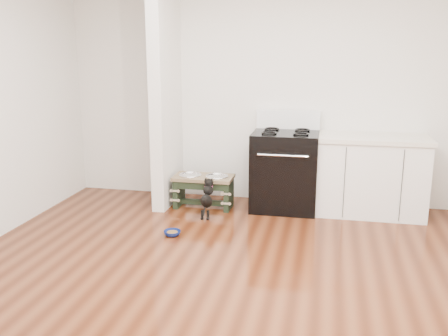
{
  "coord_description": "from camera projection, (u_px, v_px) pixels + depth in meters",
  "views": [
    {
      "loc": [
        0.73,
        -3.57,
        1.89
      ],
      "look_at": [
        -0.37,
        1.61,
        0.59
      ],
      "focal_mm": 40.0,
      "sensor_mm": 36.0,
      "label": 1
    }
  ],
  "objects": [
    {
      "name": "floor_bowl",
      "position": [
        172.0,
        233.0,
        5.1
      ],
      "size": [
        0.22,
        0.22,
        0.05
      ],
      "rotation": [
        0.0,
        0.0,
        -0.35
      ],
      "color": "navy",
      "rests_on": "ground"
    },
    {
      "name": "dog_feeder",
      "position": [
        203.0,
        185.0,
        5.96
      ],
      "size": [
        0.7,
        0.38,
        0.4
      ],
      "color": "black",
      "rests_on": "ground"
    },
    {
      "name": "partition_wall",
      "position": [
        166.0,
        93.0,
        5.9
      ],
      "size": [
        0.15,
        0.8,
        2.7
      ],
      "primitive_type": "cube",
      "color": "silver",
      "rests_on": "ground"
    },
    {
      "name": "puppy",
      "position": [
        207.0,
        197.0,
        5.63
      ],
      "size": [
        0.12,
        0.36,
        0.43
      ],
      "color": "black",
      "rests_on": "ground"
    },
    {
      "name": "room_shell",
      "position": [
        228.0,
        85.0,
        3.6
      ],
      "size": [
        5.0,
        5.0,
        5.0
      ],
      "color": "silver",
      "rests_on": "ground"
    },
    {
      "name": "cabinet_run",
      "position": [
        371.0,
        175.0,
        5.7
      ],
      "size": [
        1.24,
        0.64,
        0.91
      ],
      "color": "white",
      "rests_on": "ground"
    },
    {
      "name": "oven_range",
      "position": [
        285.0,
        169.0,
        5.87
      ],
      "size": [
        0.76,
        0.69,
        1.14
      ],
      "color": "black",
      "rests_on": "ground"
    },
    {
      "name": "ground",
      "position": [
        227.0,
        289.0,
        3.98
      ],
      "size": [
        5.0,
        5.0,
        0.0
      ],
      "primitive_type": "plane",
      "color": "#3F190B",
      "rests_on": "ground"
    }
  ]
}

